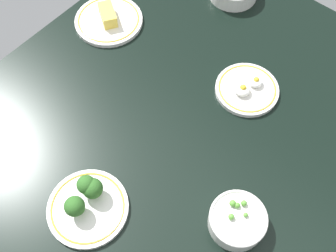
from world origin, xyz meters
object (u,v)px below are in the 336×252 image
(bowl_peas, at_px, (237,220))
(plate_broccoli, at_px, (86,203))
(plate_cheese, at_px, (109,19))
(plate_eggs, at_px, (247,89))

(bowl_peas, bearing_deg, plate_broccoli, 122.95)
(bowl_peas, height_order, plate_cheese, bowl_peas)
(plate_broccoli, bearing_deg, bowl_peas, -57.05)
(plate_cheese, bearing_deg, plate_eggs, -82.89)
(plate_eggs, bearing_deg, bowl_peas, -149.54)
(plate_cheese, bearing_deg, plate_broccoli, -140.86)
(plate_cheese, bearing_deg, bowl_peas, -111.87)
(bowl_peas, relative_size, plate_cheese, 0.63)
(plate_broccoli, height_order, plate_cheese, plate_broccoli)
(plate_eggs, xyz_separation_m, plate_broccoli, (-0.54, 0.11, 0.01))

